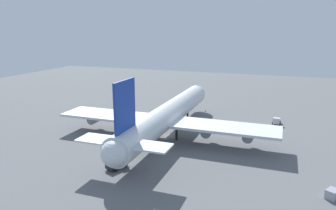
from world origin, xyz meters
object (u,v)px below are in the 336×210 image
(pushback_tractor, at_px, (277,121))
(safety_cone_nose, at_px, (205,110))
(cargo_airplane, at_px, (168,115))
(cargo_container_fore, at_px, (332,194))
(cargo_loader, at_px, (118,163))

(pushback_tractor, bearing_deg, safety_cone_nose, 72.71)
(cargo_airplane, distance_m, cargo_container_fore, 46.86)
(cargo_container_fore, height_order, safety_cone_nose, cargo_container_fore)
(cargo_container_fore, relative_size, safety_cone_nose, 4.36)
(pushback_tractor, xyz_separation_m, safety_cone_nose, (7.99, 25.67, -0.79))
(cargo_loader, relative_size, pushback_tractor, 1.25)
(cargo_airplane, height_order, pushback_tractor, cargo_airplane)
(safety_cone_nose, bearing_deg, cargo_loader, 172.96)
(cargo_loader, relative_size, safety_cone_nose, 7.81)
(cargo_airplane, xyz_separation_m, safety_cone_nose, (30.88, -3.83, -5.81))
(cargo_loader, relative_size, cargo_container_fore, 1.79)
(cargo_airplane, xyz_separation_m, pushback_tractor, (22.89, -29.51, -5.03))
(cargo_airplane, distance_m, safety_cone_nose, 31.66)
(cargo_container_fore, distance_m, safety_cone_nose, 64.93)
(cargo_airplane, relative_size, safety_cone_nose, 97.75)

